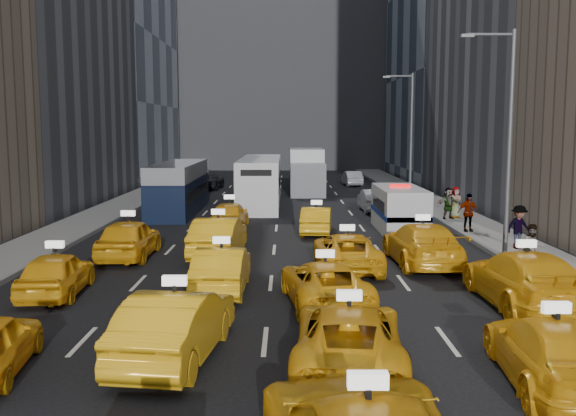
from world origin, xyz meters
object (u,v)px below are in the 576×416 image
(double_decker, at_px, (179,188))
(city_bus, at_px, (260,182))
(box_truck, at_px, (307,172))
(nypd_van, at_px, (399,210))

(double_decker, xyz_separation_m, city_bus, (4.91, 3.68, 0.09))
(city_bus, height_order, box_truck, box_truck)
(nypd_van, xyz_separation_m, box_truck, (-4.10, 19.13, 0.66))
(nypd_van, distance_m, box_truck, 19.58)
(nypd_van, xyz_separation_m, double_decker, (-12.41, 7.35, 0.41))
(nypd_van, distance_m, double_decker, 14.43)
(double_decker, relative_size, city_bus, 0.84)
(double_decker, bearing_deg, nypd_van, -36.81)
(city_bus, relative_size, box_truck, 1.58)
(box_truck, bearing_deg, double_decker, -130.85)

